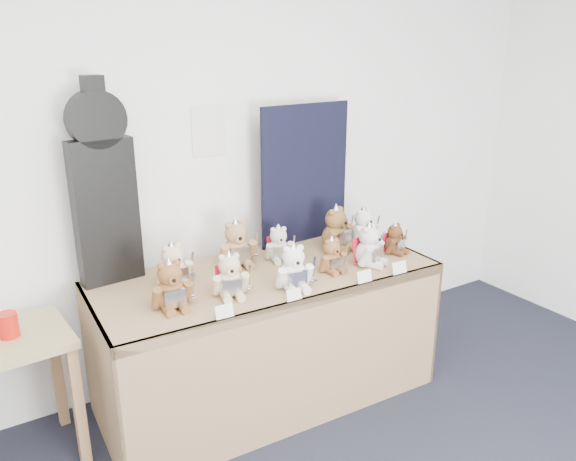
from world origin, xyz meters
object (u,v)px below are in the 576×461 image
teddy_front_left (230,277)px  teddy_front_centre (294,269)px  red_cup (8,325)px  teddy_back_centre_right (279,245)px  teddy_back_right (336,231)px  teddy_front_right (332,257)px  teddy_back_left (174,267)px  teddy_front_far_left (171,287)px  teddy_back_end (364,228)px  display_table (274,305)px  teddy_front_far_right (369,247)px  guitar_case (103,186)px  teddy_back_centre_left (237,245)px  teddy_front_end (395,240)px

teddy_front_left → teddy_front_centre: (0.33, -0.10, 0.01)m
red_cup → teddy_back_centre_right: (1.49, -0.03, 0.13)m
red_cup → teddy_back_right: size_ratio=0.39×
teddy_front_right → teddy_back_left: bearing=159.9°
teddy_front_far_left → teddy_front_right: 0.94m
red_cup → teddy_back_end: 2.11m
teddy_front_left → teddy_back_right: teddy_back_right is taller
display_table → teddy_back_end: teddy_back_end is taller
display_table → red_cup: size_ratio=16.07×
teddy_front_left → teddy_back_centre_right: bearing=45.3°
teddy_front_far_right → teddy_back_right: teddy_back_right is taller
display_table → teddy_front_far_right: 0.65m
teddy_back_left → teddy_back_right: teddy_back_right is taller
teddy_front_centre → teddy_back_right: (0.54, 0.35, 0.01)m
red_cup → teddy_front_right: (1.65, -0.35, 0.13)m
teddy_back_right → teddy_back_left: bearing=160.8°
teddy_front_left → teddy_back_centre_right: 0.56m
teddy_front_left → teddy_back_end: (1.09, 0.26, 0.00)m
teddy_front_left → teddy_front_right: teddy_front_left is taller
teddy_front_centre → teddy_front_right: teddy_front_centre is taller
teddy_back_centre_right → teddy_back_end: 0.62m
teddy_front_far_right → teddy_back_centre_right: (-0.41, 0.35, -0.02)m
red_cup → teddy_back_end: teddy_back_end is taller
teddy_back_left → teddy_front_left: bearing=-64.7°
guitar_case → teddy_front_right: guitar_case is taller
teddy_back_left → teddy_back_centre_right: 0.67m
teddy_back_centre_left → teddy_back_end: bearing=0.2°
teddy_front_right → teddy_back_end: bearing=30.0°
teddy_front_end → display_table: bearing=162.4°
teddy_front_centre → teddy_back_centre_left: bearing=114.1°
display_table → teddy_back_left: bearing=161.6°
teddy_back_centre_left → teddy_back_end: teddy_back_centre_left is taller
teddy_back_centre_left → teddy_back_centre_right: size_ratio=1.30×
teddy_front_centre → teddy_back_centre_left: 0.46m
guitar_case → teddy_front_far_left: 0.67m
guitar_case → teddy_front_centre: size_ratio=3.93×
teddy_back_left → teddy_back_right: 1.07m
teddy_back_left → teddy_front_far_left: bearing=-124.6°
teddy_front_right → teddy_front_end: teddy_front_right is taller
teddy_front_far_right → teddy_back_left: (-1.08, 0.32, -0.00)m
guitar_case → teddy_front_end: guitar_case is taller
red_cup → teddy_front_far_left: teddy_front_far_left is taller
red_cup → teddy_front_far_left: 0.79m
guitar_case → teddy_back_right: guitar_case is taller
display_table → teddy_front_far_right: (0.57, -0.13, 0.28)m
teddy_back_end → teddy_front_end: bearing=-85.5°
teddy_back_right → teddy_back_end: 0.22m
teddy_back_end → display_table: bearing=-175.4°
teddy_front_centre → teddy_back_left: bearing=155.8°
display_table → teddy_front_right: bearing=-15.0°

